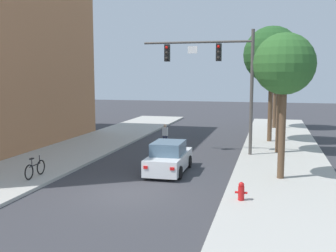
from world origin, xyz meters
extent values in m
plane|color=#38383D|center=(0.00, 0.00, 0.00)|extent=(120.00, 120.00, 0.00)
cube|color=#B2AFA8|center=(6.50, 0.00, 0.07)|extent=(5.00, 60.00, 0.15)
cylinder|color=#514C47|center=(4.60, 9.23, 3.90)|extent=(0.20, 0.20, 7.50)
cylinder|color=#514C47|center=(1.25, 9.23, 6.95)|extent=(6.70, 0.14, 0.14)
cube|color=black|center=(2.59, 9.23, 6.33)|extent=(0.32, 0.28, 1.05)
sphere|color=red|center=(2.59, 9.08, 6.66)|extent=(0.18, 0.18, 0.18)
sphere|color=#2D2823|center=(2.59, 9.08, 6.33)|extent=(0.18, 0.18, 0.18)
sphere|color=#2D2823|center=(2.59, 9.08, 6.00)|extent=(0.18, 0.18, 0.18)
cube|color=black|center=(-0.63, 9.23, 6.33)|extent=(0.32, 0.28, 1.05)
sphere|color=red|center=(-0.63, 9.08, 6.66)|extent=(0.18, 0.18, 0.18)
sphere|color=#2D2823|center=(-0.63, 9.08, 6.33)|extent=(0.18, 0.18, 0.18)
sphere|color=#2D2823|center=(-0.63, 9.08, 6.00)|extent=(0.18, 0.18, 0.18)
cube|color=white|center=(0.98, 9.21, 6.50)|extent=(0.60, 0.03, 0.44)
cube|color=silver|center=(0.74, 4.26, 0.56)|extent=(1.78, 4.23, 0.80)
cube|color=slate|center=(0.75, 4.11, 1.28)|extent=(1.54, 2.03, 0.64)
cylinder|color=black|center=(-0.09, 5.54, 0.32)|extent=(0.23, 0.64, 0.64)
cylinder|color=black|center=(1.52, 5.58, 0.32)|extent=(0.23, 0.64, 0.64)
cylinder|color=black|center=(-0.04, 2.94, 0.32)|extent=(0.23, 0.64, 0.64)
cylinder|color=black|center=(1.58, 2.97, 0.32)|extent=(0.23, 0.64, 0.64)
cube|color=red|center=(0.15, 2.13, 0.68)|extent=(0.20, 0.04, 0.14)
cube|color=red|center=(1.42, 2.15, 0.68)|extent=(0.20, 0.04, 0.14)
cylinder|color=#232847|center=(-1.29, 10.89, 0.42)|extent=(0.14, 0.14, 0.85)
cylinder|color=#232847|center=(-1.11, 10.89, 0.42)|extent=(0.14, 0.14, 0.85)
cube|color=silver|center=(-1.20, 10.89, 1.13)|extent=(0.36, 0.22, 0.56)
sphere|color=beige|center=(-1.20, 10.89, 1.53)|extent=(0.22, 0.22, 0.22)
torus|color=black|center=(-5.03, 1.61, 0.51)|extent=(0.08, 0.72, 0.72)
torus|color=black|center=(-5.00, 0.56, 0.51)|extent=(0.08, 0.72, 0.72)
cylinder|color=black|center=(-5.01, 1.09, 0.73)|extent=(0.08, 0.95, 0.05)
cylinder|color=black|center=(-5.01, 0.83, 0.91)|extent=(0.04, 0.04, 0.35)
cylinder|color=black|center=(-5.03, 1.51, 0.93)|extent=(0.04, 0.04, 0.40)
cube|color=black|center=(-5.01, 0.83, 1.09)|extent=(0.13, 0.24, 0.06)
cylinder|color=red|center=(4.74, -0.12, 0.43)|extent=(0.24, 0.24, 0.55)
sphere|color=red|center=(4.74, -0.12, 0.76)|extent=(0.22, 0.22, 0.22)
cylinder|color=red|center=(4.56, -0.12, 0.45)|extent=(0.12, 0.09, 0.09)
cylinder|color=red|center=(4.92, -0.12, 0.45)|extent=(0.12, 0.09, 0.09)
cylinder|color=brown|center=(6.28, 3.78, 2.28)|extent=(0.32, 0.32, 4.27)
sphere|color=#2D6028|center=(6.28, 3.78, 5.48)|extent=(2.82, 2.82, 2.82)
cylinder|color=brown|center=(6.24, 10.42, 2.33)|extent=(0.32, 0.32, 4.37)
sphere|color=#387033|center=(6.24, 10.42, 5.75)|extent=(3.27, 3.27, 3.27)
cylinder|color=brown|center=(5.70, 14.70, 2.52)|extent=(0.32, 0.32, 4.74)
sphere|color=#235123|center=(5.70, 14.70, 6.41)|extent=(4.06, 4.06, 4.06)
cylinder|color=brown|center=(6.07, 22.58, 2.63)|extent=(0.32, 0.32, 4.96)
sphere|color=#2D6028|center=(6.07, 22.58, 6.70)|extent=(4.22, 4.22, 4.22)
camera|label=1|loc=(5.75, -15.59, 4.98)|focal=43.39mm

